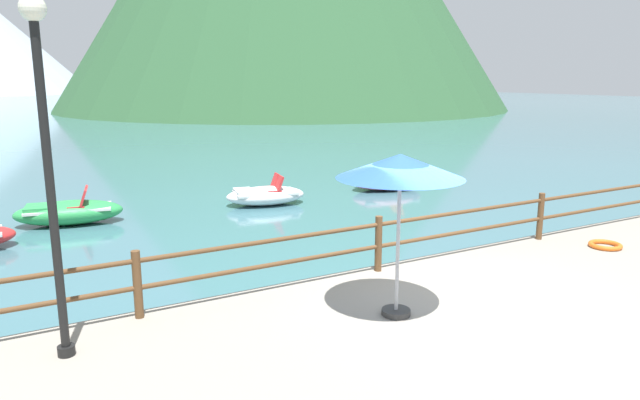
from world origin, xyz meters
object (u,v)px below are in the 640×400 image
beach_umbrella (400,169)px  pedal_boat_3 (387,181)px  lamp_post (46,149)px  pedal_boat_0 (265,195)px  pedal_boat_1 (68,212)px  life_ring (605,245)px

beach_umbrella → pedal_boat_3: 11.43m
lamp_post → pedal_boat_0: (6.18, 8.06, -2.57)m
pedal_boat_0 → pedal_boat_1: bearing=176.5°
beach_umbrella → pedal_boat_0: size_ratio=0.91×
lamp_post → pedal_boat_3: bearing=37.7°
pedal_boat_1 → pedal_boat_3: pedal_boat_1 is taller
life_ring → pedal_boat_1: pedal_boat_1 is taller
life_ring → lamp_post: bearing=178.0°
pedal_boat_0 → beach_umbrella: bearing=-102.9°
life_ring → pedal_boat_3: pedal_boat_3 is taller
beach_umbrella → life_ring: 5.86m
lamp_post → pedal_boat_1: (0.96, 8.38, -2.53)m
beach_umbrella → pedal_boat_0: beach_umbrella is taller
lamp_post → beach_umbrella: size_ratio=1.81×
life_ring → pedal_boat_0: bearing=112.0°
lamp_post → life_ring: lamp_post is taller
pedal_boat_1 → life_ring: bearing=-45.3°
beach_umbrella → pedal_boat_0: (2.07, 9.02, -2.17)m
pedal_boat_0 → pedal_boat_3: (4.42, 0.14, -0.00)m
pedal_boat_0 → pedal_boat_3: bearing=1.8°
lamp_post → beach_umbrella: (4.11, -0.96, -0.40)m
pedal_boat_0 → pedal_boat_1: pedal_boat_1 is taller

